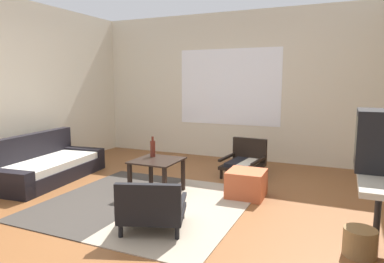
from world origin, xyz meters
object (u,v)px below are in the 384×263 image
(ottoman_orange, at_px, (246,184))
(glass_bottle, at_px, (153,148))
(coffee_table, at_px, (157,166))
(armchair_striped_foreground, at_px, (152,208))
(wicker_basket, at_px, (360,242))
(armchair_by_window, at_px, (245,160))
(couch, at_px, (45,166))

(ottoman_orange, distance_m, glass_bottle, 1.31)
(coffee_table, height_order, armchair_striped_foreground, armchair_striped_foreground)
(ottoman_orange, xyz_separation_m, wicker_basket, (1.26, -1.07, -0.05))
(coffee_table, bearing_deg, armchair_by_window, 59.43)
(coffee_table, xyz_separation_m, armchair_by_window, (0.79, 1.34, -0.12))
(armchair_by_window, distance_m, ottoman_orange, 1.02)
(armchair_by_window, relative_size, ottoman_orange, 1.49)
(armchair_striped_foreground, relative_size, wicker_basket, 2.87)
(couch, bearing_deg, glass_bottle, 7.94)
(ottoman_orange, bearing_deg, couch, -170.99)
(ottoman_orange, height_order, glass_bottle, glass_bottle)
(coffee_table, bearing_deg, armchair_striped_foreground, -62.93)
(coffee_table, bearing_deg, ottoman_orange, 18.55)
(armchair_striped_foreground, xyz_separation_m, ottoman_orange, (0.57, 1.37, -0.07))
(armchair_by_window, distance_m, armchair_striped_foreground, 2.37)
(armchair_striped_foreground, distance_m, glass_bottle, 1.36)
(coffee_table, distance_m, ottoman_orange, 1.16)
(coffee_table, distance_m, glass_bottle, 0.28)
(armchair_striped_foreground, bearing_deg, armchair_by_window, 83.32)
(coffee_table, distance_m, armchair_by_window, 1.56)
(armchair_by_window, relative_size, glass_bottle, 2.49)
(ottoman_orange, distance_m, wicker_basket, 1.66)
(armchair_striped_foreground, bearing_deg, wicker_basket, 9.39)
(coffee_table, height_order, ottoman_orange, coffee_table)
(coffee_table, relative_size, armchair_by_window, 0.88)
(wicker_basket, bearing_deg, ottoman_orange, 139.74)
(armchair_by_window, relative_size, wicker_basket, 2.53)
(ottoman_orange, bearing_deg, armchair_by_window, 106.62)
(ottoman_orange, bearing_deg, coffee_table, -161.45)
(armchair_by_window, height_order, ottoman_orange, armchair_by_window)
(coffee_table, relative_size, wicker_basket, 2.21)
(armchair_striped_foreground, relative_size, ottoman_orange, 1.69)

